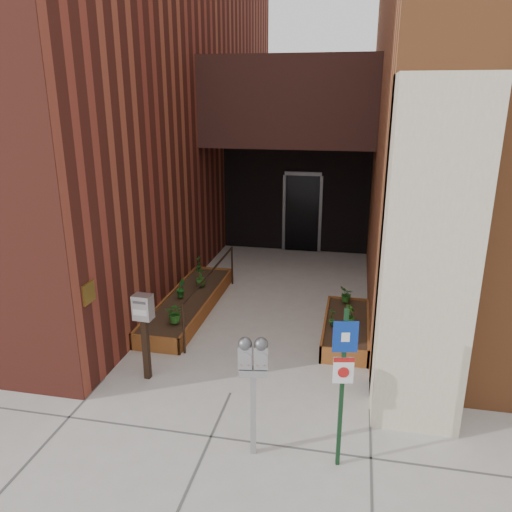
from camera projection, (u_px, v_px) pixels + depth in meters
The scene contains 15 objects.
ground at pixel (230, 393), 7.30m from camera, with size 80.00×80.00×0.00m, color #9E9991.
architecture at pixel (290, 60), 12.23m from camera, with size 20.00×14.60×10.00m.
planter_left at pixel (189, 304), 10.07m from camera, with size 0.90×3.60×0.30m.
planter_right at pixel (346, 329), 9.01m from camera, with size 0.80×2.20×0.30m.
handrail at pixel (211, 278), 9.74m from camera, with size 0.04×3.34×0.90m.
parking_meter at pixel (253, 365), 5.72m from camera, with size 0.36×0.19×1.56m.
sign_post at pixel (343, 373), 5.51m from camera, with size 0.27×0.09×2.00m.
payment_dropbox at pixel (144, 319), 7.40m from camera, with size 0.29×0.22×1.38m.
shrub_left_a at pixel (175, 313), 8.82m from camera, with size 0.34×0.34×0.38m, color #24601B.
shrub_left_b at pixel (180, 288), 9.96m from camera, with size 0.20×0.20×0.36m, color #195A1A.
shrub_left_c at pixel (201, 277), 10.53m from camera, with size 0.22×0.22×0.39m, color #265919.
shrub_left_d at pixel (199, 262), 11.52m from camera, with size 0.18×0.18×0.34m, color #195317.
shrub_right_a at pixel (350, 315), 8.72m from camera, with size 0.21×0.21×0.38m, color #285A19.
shrub_right_b at pixel (332, 317), 8.74m from camera, with size 0.16×0.16×0.31m, color #215A19.
shrub_right_c at pixel (346, 295), 9.71m from camera, with size 0.28×0.28×0.31m, color #225D1A.
Camera 1 is at (1.64, -6.12, 4.16)m, focal length 35.00 mm.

